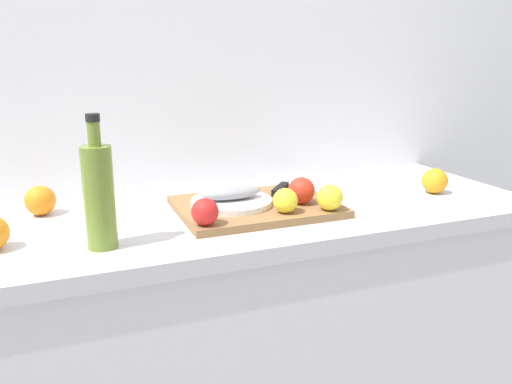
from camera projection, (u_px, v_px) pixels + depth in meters
back_wall at (145, 72)px, 1.50m from camera, size 3.20×0.05×2.50m
kitchen_counter at (181, 368)px, 1.42m from camera, size 2.00×0.60×0.90m
cutting_board at (256, 207)px, 1.34m from camera, size 0.41×0.32×0.02m
white_plate at (231, 202)px, 1.32m from camera, size 0.21×0.21×0.01m
fish_fillet at (231, 193)px, 1.32m from camera, size 0.16×0.07×0.04m
chef_knife at (285, 185)px, 1.50m from camera, size 0.21×0.24×0.02m
lemon_0 at (330, 197)px, 1.27m from camera, size 0.07×0.07×0.07m
lemon_1 at (285, 201)px, 1.25m from camera, size 0.06×0.06×0.06m
tomato_0 at (205, 212)px, 1.16m from camera, size 0.06×0.06×0.06m
tomato_1 at (301, 191)px, 1.33m from camera, size 0.07×0.07×0.07m
olive_oil_bottle at (99, 195)px, 1.06m from camera, size 0.06×0.06×0.29m
orange_0 at (40, 201)px, 1.30m from camera, size 0.08×0.08×0.08m
orange_2 at (435, 181)px, 1.50m from camera, size 0.07×0.07×0.07m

